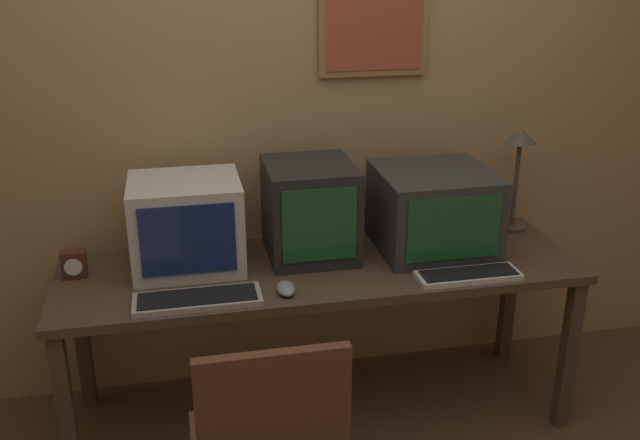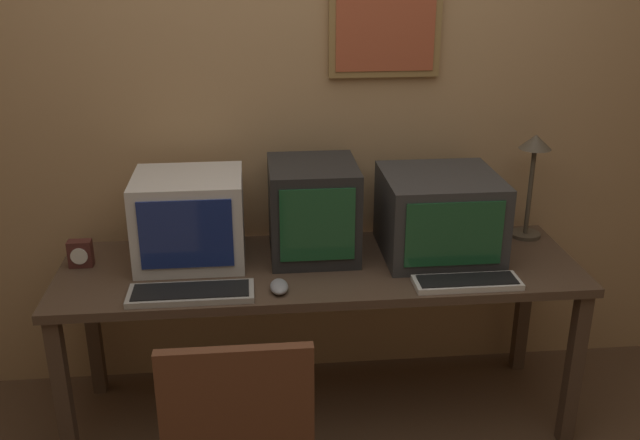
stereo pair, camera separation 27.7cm
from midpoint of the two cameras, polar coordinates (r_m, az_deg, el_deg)
name	(u,v)px [view 2 (the right image)]	position (r m, az deg, el deg)	size (l,w,h in m)	color
wall_back	(311,98)	(3.06, 1.88, 9.69)	(8.00, 0.08, 2.60)	tan
desk	(320,281)	(2.88, 2.77, -4.94)	(2.07, 0.65, 0.72)	#4C3828
monitor_left	(190,219)	(2.85, -7.67, 0.06)	(0.42, 0.37, 0.35)	beige
monitor_center	(313,209)	(2.88, 2.19, 0.80)	(0.35, 0.39, 0.38)	black
monitor_right	(439,215)	(2.96, 12.18, 0.37)	(0.46, 0.46, 0.34)	#333333
keyboard_main	(191,293)	(2.62, -7.30, -5.89)	(0.46, 0.16, 0.03)	#A8A399
keyboard_side	(467,282)	(2.76, 14.53, -4.91)	(0.40, 0.13, 0.03)	beige
mouse_near_keyboard	(279,287)	(2.63, -0.28, -5.42)	(0.07, 0.12, 0.04)	gray
desk_clock	(80,254)	(2.93, -16.09, -2.66)	(0.09, 0.06, 0.11)	#4C231E
desk_lamp	(533,164)	(3.18, 19.12, 4.25)	(0.13, 0.13, 0.46)	#4C4233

